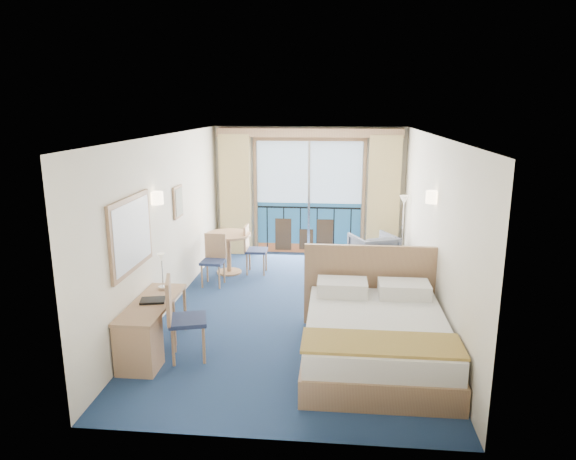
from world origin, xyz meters
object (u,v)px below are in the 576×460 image
Objects in this scene: floor_lamp at (403,213)px; round_table at (228,243)px; desk at (142,337)px; table_chair_a at (252,246)px; nightstand at (414,300)px; bed at (375,335)px; desk_chair at (180,314)px; armchair at (373,252)px; table_chair_b at (214,256)px.

floor_lamp is 3.42m from round_table.
floor_lamp is 1.00× the size of desk.
floor_lamp is at bearing 49.97° from desk.
nightstand is at bearing -122.79° from table_chair_a.
bed is 2.14× the size of desk_chair.
floor_lamp is at bearing -78.10° from table_chair_a.
round_table is at bearing 128.08° from bed.
armchair is (0.21, 3.69, 0.02)m from bed.
table_chair_a reaches higher than round_table.
desk_chair reaches higher than table_chair_a.
floor_lamp reaches higher than round_table.
desk_chair is 3.43m from round_table.
round_table reaches higher than armchair.
round_table is 0.66m from table_chair_b.
desk_chair is at bearing 31.41° from armchair.
desk is 1.35× the size of desk_chair.
desk_chair is (-3.20, -4.09, -0.49)m from floor_lamp.
table_chair_a reaches higher than desk.
table_chair_b reaches higher than armchair.
nightstand is 0.54× the size of table_chair_b.
table_chair_a is (0.34, 3.47, -0.08)m from desk_chair.
desk is at bearing -171.72° from bed.
table_chair_a reaches higher than table_chair_b.
floor_lamp is at bearing 175.29° from armchair.
desk_chair is 1.24× the size of round_table.
bed reaches higher than table_chair_a.
armchair is at bearing 9.39° from round_table.
table_chair_a reaches higher than nightstand.
table_chair_b is (-3.36, 1.09, 0.26)m from nightstand.
armchair is 0.55× the size of floor_lamp.
table_chair_b is (-0.58, -0.68, -0.01)m from table_chair_a.
desk reaches higher than nightstand.
table_chair_a is at bearing -14.21° from armchair.
floor_lamp is at bearing 24.08° from table_chair_b.
table_chair_a is (0.75, 3.69, 0.15)m from desk.
nightstand is 3.54m from table_chair_b.
floor_lamp is at bearing 11.23° from round_table.
armchair is at bearing -49.73° from desk_chair.
desk is at bearing 28.95° from armchair.
table_chair_b is at bearing 86.61° from desk.
table_chair_a is at bearing -167.84° from floor_lamp.
bed reaches higher than desk.
table_chair_b reaches higher than round_table.
table_chair_b is (-0.13, -0.64, -0.08)m from round_table.
desk is at bearing 102.70° from desk_chair.
nightstand is 2.54m from floor_lamp.
nightstand is 3.68m from round_table.
armchair is 0.95m from floor_lamp.
bed is at bearing 8.28° from desk.
armchair is 3.08m from table_chair_b.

